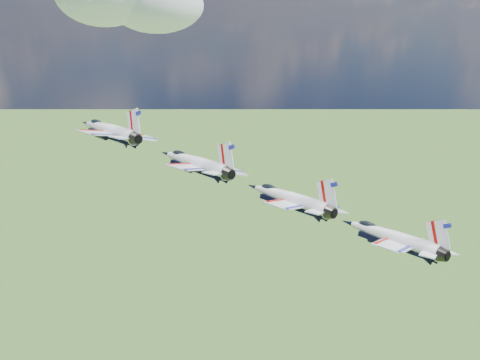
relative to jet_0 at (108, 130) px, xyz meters
name	(u,v)px	position (x,y,z in m)	size (l,w,h in m)	color
jet_0	(108,130)	(0.00, 0.00, 0.00)	(10.15, 15.03, 4.49)	silver
jet_1	(194,163)	(8.99, -8.88, -3.27)	(10.15, 15.03, 4.49)	silver
jet_2	(288,198)	(17.97, -17.76, -6.53)	(10.15, 15.03, 4.49)	white
jet_3	(391,237)	(26.96, -26.64, -9.80)	(10.15, 15.03, 4.49)	white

